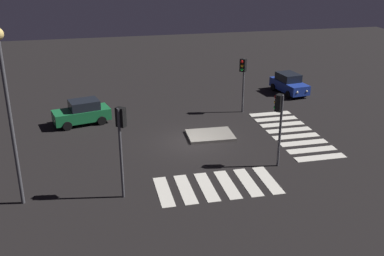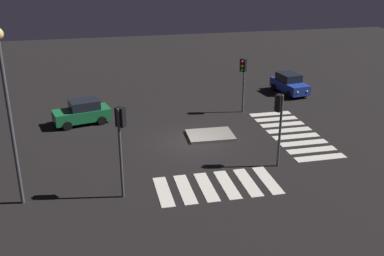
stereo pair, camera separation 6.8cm
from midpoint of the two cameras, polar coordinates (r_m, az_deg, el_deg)
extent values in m
plane|color=black|center=(29.72, -0.07, -1.80)|extent=(80.00, 80.00, 0.00)
cube|color=gray|center=(30.63, 2.23, -0.90)|extent=(3.14, 2.40, 0.18)
cube|color=#196B38|center=(33.60, -13.71, 1.61)|extent=(4.22, 2.56, 0.81)
cube|color=black|center=(33.41, -13.42, 2.86)|extent=(2.32, 1.96, 0.65)
cylinder|color=black|center=(32.74, -15.38, 0.25)|extent=(0.67, 0.37, 0.63)
cylinder|color=black|center=(34.27, -15.95, 1.14)|extent=(0.67, 0.37, 0.63)
cylinder|color=black|center=(33.22, -11.28, 0.92)|extent=(0.67, 0.37, 0.63)
cylinder|color=black|center=(34.73, -12.02, 1.78)|extent=(0.67, 0.37, 0.63)
sphere|color=#F2EABF|center=(32.85, -16.78, 0.84)|extent=(0.21, 0.21, 0.21)
sphere|color=#F2EABF|center=(33.71, -17.07, 1.34)|extent=(0.21, 0.21, 0.21)
cube|color=#1E389E|center=(40.65, 12.02, 5.19)|extent=(2.23, 4.12, 0.80)
cube|color=black|center=(40.65, 11.92, 6.26)|extent=(1.80, 2.21, 0.65)
cylinder|color=black|center=(40.23, 13.90, 4.32)|extent=(0.32, 0.66, 0.63)
cylinder|color=black|center=(39.34, 11.91, 4.11)|extent=(0.32, 0.66, 0.63)
cylinder|color=black|center=(42.16, 12.05, 5.26)|extent=(0.32, 0.66, 0.63)
cylinder|color=black|center=(41.31, 10.11, 5.06)|extent=(0.32, 0.66, 0.63)
sphere|color=#F2EABF|center=(39.38, 14.08, 4.49)|extent=(0.21, 0.21, 0.21)
sphere|color=#F2EABF|center=(38.87, 12.95, 4.37)|extent=(0.21, 0.21, 0.21)
cylinder|color=#47474C|center=(26.17, 10.89, -0.43)|extent=(0.14, 0.14, 4.29)
cube|color=black|center=(25.67, 10.78, 3.11)|extent=(0.54, 0.53, 0.96)
sphere|color=red|center=(25.66, 10.42, 3.83)|extent=(0.22, 0.22, 0.22)
sphere|color=orange|center=(25.75, 10.38, 3.19)|extent=(0.22, 0.22, 0.22)
sphere|color=green|center=(25.84, 10.33, 2.56)|extent=(0.22, 0.22, 0.22)
cylinder|color=#47474C|center=(22.59, -8.97, -3.29)|extent=(0.14, 0.14, 4.74)
cube|color=black|center=(22.01, -8.98, 1.36)|extent=(0.54, 0.53, 0.96)
sphere|color=red|center=(22.07, -8.74, 2.25)|extent=(0.22, 0.22, 0.22)
sphere|color=orange|center=(22.17, -8.69, 1.52)|extent=(0.22, 0.22, 0.22)
sphere|color=green|center=(22.27, -8.65, 0.79)|extent=(0.22, 0.22, 0.22)
cylinder|color=#47474C|center=(34.87, 6.38, 5.28)|extent=(0.14, 0.14, 4.20)
cube|color=black|center=(34.30, 6.36, 7.81)|extent=(0.54, 0.54, 0.96)
sphere|color=red|center=(34.06, 6.22, 8.24)|extent=(0.22, 0.22, 0.22)
sphere|color=orange|center=(34.13, 6.20, 7.75)|extent=(0.22, 0.22, 0.22)
sphere|color=green|center=(34.20, 6.18, 7.26)|extent=(0.22, 0.22, 0.22)
cylinder|color=#47474C|center=(22.71, -21.73, 0.19)|extent=(0.18, 0.18, 8.16)
cube|color=silver|center=(23.90, -3.63, -7.94)|extent=(0.70, 3.20, 0.02)
cube|color=silver|center=(24.08, -0.90, -7.66)|extent=(0.70, 3.20, 0.02)
cube|color=silver|center=(24.31, 1.77, -7.36)|extent=(0.70, 3.20, 0.02)
cube|color=silver|center=(24.60, 4.39, -7.06)|extent=(0.70, 3.20, 0.02)
cube|color=silver|center=(24.93, 6.93, -6.75)|extent=(0.70, 3.20, 0.02)
cube|color=silver|center=(25.31, 9.40, -6.43)|extent=(0.70, 3.20, 0.02)
cube|color=silver|center=(28.62, 15.70, -3.57)|extent=(3.20, 0.70, 0.02)
cube|color=silver|center=(29.54, 14.67, -2.67)|extent=(3.20, 0.70, 0.02)
cube|color=silver|center=(30.47, 13.71, -1.81)|extent=(3.20, 0.70, 0.02)
cube|color=silver|center=(31.42, 12.81, -1.01)|extent=(3.20, 0.70, 0.02)
cube|color=silver|center=(32.38, 11.96, -0.26)|extent=(3.20, 0.70, 0.02)
cube|color=silver|center=(33.35, 11.16, 0.45)|extent=(3.20, 0.70, 0.02)
cube|color=silver|center=(34.33, 10.40, 1.12)|extent=(3.20, 0.70, 0.02)
cube|color=silver|center=(35.33, 9.69, 1.76)|extent=(3.20, 0.70, 0.02)
camera|label=1|loc=(0.03, -90.07, -0.03)|focal=42.63mm
camera|label=2|loc=(0.03, 89.93, 0.03)|focal=42.63mm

